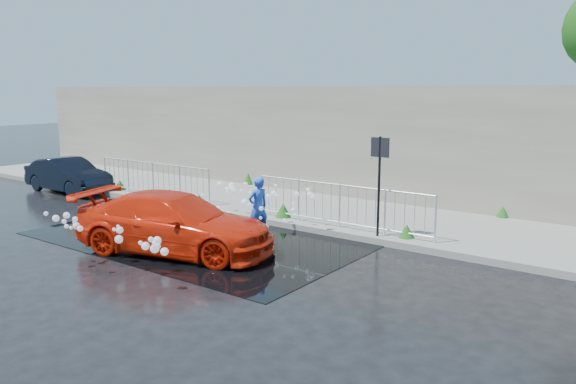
% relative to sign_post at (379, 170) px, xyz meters
% --- Properties ---
extents(ground, '(90.00, 90.00, 0.00)m').
position_rel_sign_post_xyz_m(ground, '(-4.20, -3.10, -1.72)').
color(ground, black).
rests_on(ground, ground).
extents(pavement, '(30.00, 4.00, 0.15)m').
position_rel_sign_post_xyz_m(pavement, '(-4.20, 1.90, -1.65)').
color(pavement, gray).
rests_on(pavement, ground).
extents(curb, '(30.00, 0.25, 0.16)m').
position_rel_sign_post_xyz_m(curb, '(-4.20, -0.10, -1.64)').
color(curb, gray).
rests_on(curb, ground).
extents(retaining_wall, '(30.00, 0.60, 3.50)m').
position_rel_sign_post_xyz_m(retaining_wall, '(-4.20, 4.10, 0.18)').
color(retaining_wall, '#6E685D').
rests_on(retaining_wall, pavement).
extents(puddle, '(8.00, 5.00, 0.01)m').
position_rel_sign_post_xyz_m(puddle, '(-3.70, -2.10, -1.72)').
color(puddle, black).
rests_on(puddle, ground).
extents(sign_post, '(0.45, 0.06, 2.50)m').
position_rel_sign_post_xyz_m(sign_post, '(0.00, 0.00, 0.00)').
color(sign_post, black).
rests_on(sign_post, ground).
extents(railing_left, '(5.05, 0.05, 1.10)m').
position_rel_sign_post_xyz_m(railing_left, '(-8.20, 0.25, -0.99)').
color(railing_left, silver).
rests_on(railing_left, pavement).
extents(railing_right, '(5.05, 0.05, 1.10)m').
position_rel_sign_post_xyz_m(railing_right, '(-1.20, 0.25, -0.99)').
color(railing_right, silver).
rests_on(railing_right, pavement).
extents(weeds, '(12.17, 3.93, 0.42)m').
position_rel_sign_post_xyz_m(weeds, '(-4.53, 1.50, -1.40)').
color(weeds, '#1B4A13').
rests_on(weeds, pavement).
extents(water_spray, '(3.68, 5.61, 1.04)m').
position_rel_sign_post_xyz_m(water_spray, '(-3.32, -2.48, -1.03)').
color(water_spray, white).
rests_on(water_spray, ground).
extents(red_car, '(4.86, 3.00, 1.31)m').
position_rel_sign_post_xyz_m(red_car, '(-3.25, -3.35, -1.07)').
color(red_car, red).
rests_on(red_car, ground).
extents(dark_car, '(3.62, 1.28, 1.19)m').
position_rel_sign_post_xyz_m(dark_car, '(-11.79, -0.50, -1.13)').
color(dark_car, black).
rests_on(dark_car, ground).
extents(person, '(0.49, 0.62, 1.50)m').
position_rel_sign_post_xyz_m(person, '(-2.56, -1.30, -0.97)').
color(person, blue).
rests_on(person, ground).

